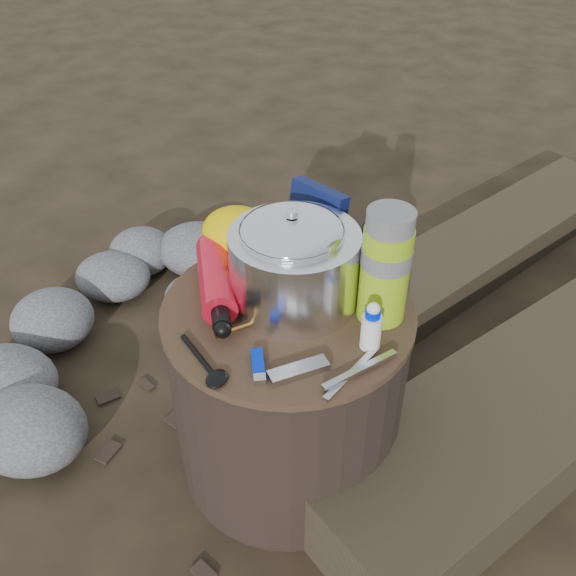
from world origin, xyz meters
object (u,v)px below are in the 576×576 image
(camping_pot, at_px, (292,259))
(travel_mug, at_px, (380,255))
(thermos, at_px, (385,267))
(stump, at_px, (288,389))
(fuel_bottle, at_px, (216,278))

(camping_pot, bearing_deg, travel_mug, 41.58)
(thermos, bearing_deg, stump, -164.56)
(camping_pot, xyz_separation_m, travel_mug, (0.14, 0.12, -0.03))
(stump, xyz_separation_m, fuel_bottle, (-0.14, -0.00, 0.25))
(camping_pot, bearing_deg, fuel_bottle, -166.70)
(camping_pot, height_order, thermos, thermos)
(fuel_bottle, relative_size, thermos, 1.25)
(camping_pot, bearing_deg, thermos, 5.04)
(thermos, relative_size, travel_mug, 1.88)
(camping_pot, xyz_separation_m, fuel_bottle, (-0.14, -0.03, -0.06))
(camping_pot, height_order, fuel_bottle, camping_pot)
(stump, distance_m, thermos, 0.37)
(stump, relative_size, travel_mug, 4.10)
(fuel_bottle, relative_size, travel_mug, 2.34)
(camping_pot, height_order, travel_mug, camping_pot)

